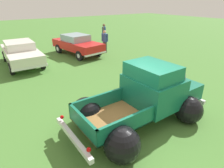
% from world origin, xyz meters
% --- Properties ---
extents(ground_plane, '(80.00, 80.00, 0.00)m').
position_xyz_m(ground_plane, '(0.00, 0.00, 0.00)').
color(ground_plane, '#477A33').
extents(vintage_pickup_truck, '(4.65, 2.82, 1.96)m').
position_xyz_m(vintage_pickup_truck, '(0.39, 0.01, 0.76)').
color(vintage_pickup_truck, black).
rests_on(vintage_pickup_truck, ground).
extents(show_car_0, '(1.90, 4.58, 1.43)m').
position_xyz_m(show_car_0, '(-1.77, 8.65, 0.78)').
color(show_car_0, black).
rests_on(show_car_0, ground).
extents(show_car_1, '(2.45, 4.51, 1.43)m').
position_xyz_m(show_car_1, '(2.09, 8.93, 0.78)').
color(show_car_1, black).
rests_on(show_car_1, ground).
extents(spectator_0, '(0.47, 0.49, 1.65)m').
position_xyz_m(spectator_0, '(4.06, 8.25, 0.94)').
color(spectator_0, '#4C4742').
rests_on(spectator_0, ground).
extents(spectator_2, '(0.48, 0.48, 1.78)m').
position_xyz_m(spectator_2, '(5.62, 10.82, 1.02)').
color(spectator_2, black).
rests_on(spectator_2, ground).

